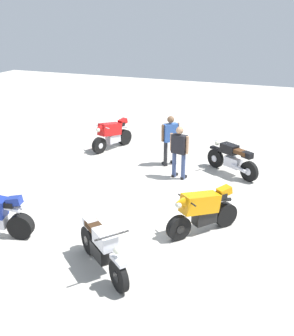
% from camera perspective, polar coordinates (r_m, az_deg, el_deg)
% --- Properties ---
extents(ground_plane, '(40.00, 40.00, 0.00)m').
position_cam_1_polar(ground_plane, '(11.09, -1.68, -5.05)').
color(ground_plane, '#B7B2A8').
extents(motorcycle_silver_cruiser, '(1.39, 1.71, 1.09)m').
position_cam_1_polar(motorcycle_silver_cruiser, '(8.26, -6.37, -11.24)').
color(motorcycle_silver_cruiser, black).
rests_on(motorcycle_silver_cruiser, ground).
extents(motorcycle_black_cruiser, '(1.23, 1.83, 1.09)m').
position_cam_1_polar(motorcycle_black_cruiser, '(13.12, 12.04, 1.28)').
color(motorcycle_black_cruiser, black).
rests_on(motorcycle_black_cruiser, ground).
extents(motorcycle_red_sportbike, '(1.91, 0.92, 1.14)m').
position_cam_1_polar(motorcycle_red_sportbike, '(15.26, -5.04, 4.87)').
color(motorcycle_red_sportbike, black).
rests_on(motorcycle_red_sportbike, ground).
extents(motorcycle_orange_sportbike, '(1.62, 1.39, 1.14)m').
position_cam_1_polar(motorcycle_orange_sportbike, '(9.55, 7.93, -5.94)').
color(motorcycle_orange_sportbike, black).
rests_on(motorcycle_orange_sportbike, ground).
extents(person_in_black_shirt, '(0.40, 0.65, 1.68)m').
position_cam_1_polar(person_in_black_shirt, '(12.41, 4.60, 2.67)').
color(person_in_black_shirt, '#384772').
rests_on(person_in_black_shirt, ground).
extents(person_in_blue_shirt, '(0.56, 0.55, 1.72)m').
position_cam_1_polar(person_in_blue_shirt, '(13.47, 3.33, 4.37)').
color(person_in_blue_shirt, '#262628').
rests_on(person_in_blue_shirt, ground).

